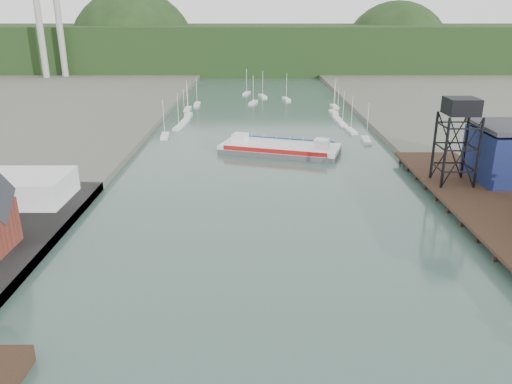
{
  "coord_description": "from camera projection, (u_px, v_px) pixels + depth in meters",
  "views": [
    {
      "loc": [
        -2.23,
        -31.96,
        32.29
      ],
      "look_at": [
        -2.17,
        47.33,
        4.0
      ],
      "focal_mm": 35.0,
      "sensor_mm": 36.0,
      "label": 1
    }
  ],
  "objects": [
    {
      "name": "distant_hills",
      "position": [
        253.0,
        50.0,
        321.29
      ],
      "size": [
        500.0,
        120.0,
        80.0
      ],
      "color": "black",
      "rests_on": "ground"
    },
    {
      "name": "east_pier",
      "position": [
        492.0,
        209.0,
        82.72
      ],
      "size": [
        14.0,
        70.0,
        2.45
      ],
      "color": "black",
      "rests_on": "ground"
    },
    {
      "name": "chain_ferry",
      "position": [
        280.0,
        148.0,
        123.02
      ],
      "size": [
        30.84,
        19.43,
        4.14
      ],
      "rotation": [
        0.0,
        0.0,
        -0.3
      ],
      "color": "#4B4B4D",
      "rests_on": "ground"
    },
    {
      "name": "lift_tower",
      "position": [
        461.0,
        112.0,
        90.35
      ],
      "size": [
        6.5,
        6.5,
        16.0
      ],
      "color": "black",
      "rests_on": "east_pier"
    },
    {
      "name": "white_shed",
      "position": [
        16.0,
        188.0,
        86.72
      ],
      "size": [
        18.0,
        12.0,
        4.5
      ],
      "primitive_type": "cube",
      "color": "silver",
      "rests_on": "west_quay"
    },
    {
      "name": "marina_sailboats",
      "position": [
        262.0,
        113.0,
        171.25
      ],
      "size": [
        57.71,
        92.65,
        0.9
      ],
      "color": "silver",
      "rests_on": "ground"
    },
    {
      "name": "smokestacks",
      "position": [
        49.0,
        19.0,
        249.78
      ],
      "size": [
        11.2,
        8.2,
        60.0
      ],
      "color": "#989994",
      "rests_on": "ground"
    }
  ]
}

